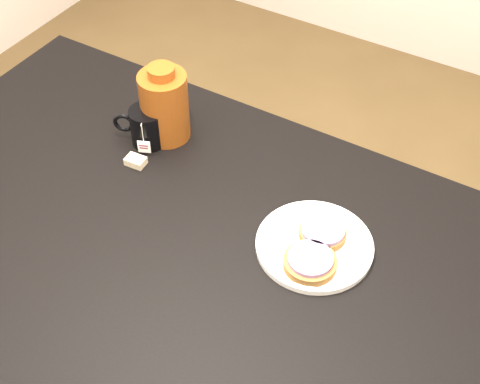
# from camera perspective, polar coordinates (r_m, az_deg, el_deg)

# --- Properties ---
(table) EXTENTS (1.40, 0.90, 0.75)m
(table) POSITION_cam_1_polar(r_m,az_deg,el_deg) (1.47, -5.76, -5.52)
(table) COLOR black
(table) RESTS_ON ground_plane
(plate) EXTENTS (0.24, 0.24, 0.02)m
(plate) POSITION_cam_1_polar(r_m,az_deg,el_deg) (1.37, 6.37, -4.49)
(plate) COLOR white
(plate) RESTS_ON table
(bagel_back) EXTENTS (0.11, 0.11, 0.03)m
(bagel_back) POSITION_cam_1_polar(r_m,az_deg,el_deg) (1.37, 7.08, -3.37)
(bagel_back) COLOR brown
(bagel_back) RESTS_ON plate
(bagel_front) EXTENTS (0.15, 0.15, 0.03)m
(bagel_front) POSITION_cam_1_polar(r_m,az_deg,el_deg) (1.32, 6.00, -5.92)
(bagel_front) COLOR brown
(bagel_front) RESTS_ON plate
(mug) EXTENTS (0.13, 0.11, 0.09)m
(mug) POSITION_cam_1_polar(r_m,az_deg,el_deg) (1.58, -7.95, 5.58)
(mug) COLOR black
(mug) RESTS_ON table
(teabag_pouch) EXTENTS (0.05, 0.04, 0.02)m
(teabag_pouch) POSITION_cam_1_polar(r_m,az_deg,el_deg) (1.55, -8.89, 2.62)
(teabag_pouch) COLOR #C6B793
(teabag_pouch) RESTS_ON table
(bagel_package) EXTENTS (0.15, 0.15, 0.19)m
(bagel_package) POSITION_cam_1_polar(r_m,az_deg,el_deg) (1.57, -6.46, 7.38)
(bagel_package) COLOR #5B260C
(bagel_package) RESTS_ON table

